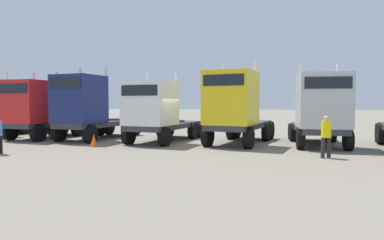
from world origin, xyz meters
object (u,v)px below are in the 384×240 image
object	(u,v)px
semi_truck_red	(37,109)
semi_truck_yellow	(235,107)
semi_truck_silver	(321,110)
semi_truck_white	(157,112)
traffic_cone_far	(94,140)
visitor_in_hivis	(326,133)
semi_truck_navy	(86,107)

from	to	relation	value
semi_truck_red	semi_truck_yellow	bearing A→B (deg)	96.25
semi_truck_red	semi_truck_silver	bearing A→B (deg)	97.04
semi_truck_white	semi_truck_red	bearing A→B (deg)	-83.18
semi_truck_yellow	traffic_cone_far	bearing A→B (deg)	-59.71
semi_truck_red	visitor_in_hivis	distance (m)	16.99
semi_truck_red	semi_truck_yellow	size ratio (longest dim) A/B	0.92
semi_truck_yellow	semi_truck_silver	size ratio (longest dim) A/B	1.09
semi_truck_red	semi_truck_silver	distance (m)	16.81
visitor_in_hivis	semi_truck_yellow	bearing A→B (deg)	-155.93
semi_truck_navy	semi_truck_silver	size ratio (longest dim) A/B	1.07
traffic_cone_far	semi_truck_navy	bearing A→B (deg)	127.90
semi_truck_silver	semi_truck_red	bearing A→B (deg)	-92.47
semi_truck_silver	visitor_in_hivis	world-z (taller)	semi_truck_silver
semi_truck_red	semi_truck_silver	size ratio (longest dim) A/B	1.00
semi_truck_red	traffic_cone_far	xyz separation A→B (m)	(5.41, -2.45, -1.56)
semi_truck_red	traffic_cone_far	bearing A→B (deg)	71.35
semi_truck_white	visitor_in_hivis	size ratio (longest dim) A/B	3.75
semi_truck_red	semi_truck_white	xyz separation A→B (m)	(7.99, -0.04, -0.10)
semi_truck_yellow	visitor_in_hivis	bearing A→B (deg)	61.79
semi_truck_white	semi_truck_silver	distance (m)	8.83
semi_truck_white	visitor_in_hivis	distance (m)	9.27
semi_truck_red	semi_truck_yellow	world-z (taller)	semi_truck_yellow
semi_truck_white	semi_truck_silver	world-z (taller)	semi_truck_silver
traffic_cone_far	semi_truck_white	bearing A→B (deg)	43.12
visitor_in_hivis	traffic_cone_far	world-z (taller)	visitor_in_hivis
semi_truck_red	semi_truck_navy	xyz separation A→B (m)	(3.43, 0.10, 0.12)
semi_truck_navy	semi_truck_yellow	xyz separation A→B (m)	(8.97, 0.02, 0.04)
semi_truck_red	semi_truck_white	distance (m)	7.99
semi_truck_white	semi_truck_silver	bearing A→B (deg)	99.88
visitor_in_hivis	traffic_cone_far	xyz separation A→B (m)	(-11.24, 0.79, -0.69)
semi_truck_yellow	semi_truck_red	bearing A→B (deg)	-79.32
semi_truck_white	visitor_in_hivis	world-z (taller)	semi_truck_white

